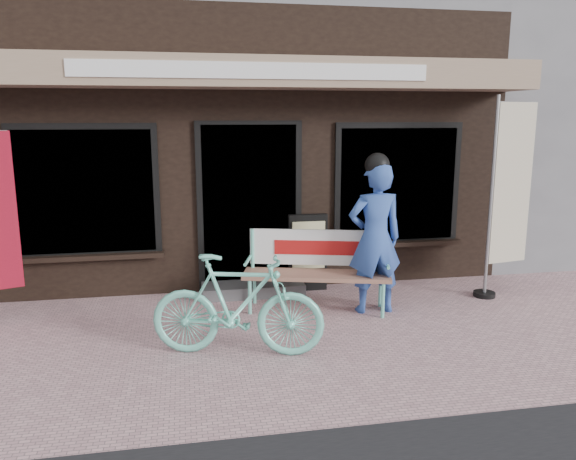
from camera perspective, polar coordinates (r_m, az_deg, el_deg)
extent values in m
plane|color=#C7989D|center=(5.66, -1.34, -11.99)|extent=(70.00, 70.00, 0.00)
cube|color=black|center=(10.17, -5.98, 8.90)|extent=(7.00, 6.00, 3.60)
cube|color=gray|center=(6.84, -3.76, 15.62)|extent=(7.00, 0.80, 0.35)
cube|color=white|center=(6.44, -3.31, 15.89)|extent=(4.00, 0.02, 0.18)
cube|color=black|center=(7.25, -3.90, 2.31)|extent=(1.20, 0.06, 2.10)
cube|color=black|center=(7.24, -3.89, 2.29)|extent=(1.35, 0.04, 2.20)
cube|color=black|center=(7.26, -19.84, 3.66)|extent=(1.60, 0.06, 1.50)
cube|color=black|center=(7.70, 11.07, 4.54)|extent=(1.60, 0.06, 1.50)
cube|color=black|center=(7.25, -19.85, 3.65)|extent=(1.75, 0.04, 1.65)
cube|color=black|center=(7.69, 11.09, 4.53)|extent=(1.75, 0.04, 1.65)
cube|color=black|center=(7.35, -19.48, -2.59)|extent=(1.80, 0.18, 0.06)
cube|color=black|center=(7.78, 11.00, -1.37)|extent=(1.80, 0.18, 0.06)
cube|color=#59595B|center=(7.26, -3.58, -5.99)|extent=(1.30, 0.45, 0.15)
cylinder|color=#71DDC4|center=(6.54, -3.90, -6.83)|extent=(0.05, 0.05, 0.40)
cylinder|color=#71DDC4|center=(6.90, -3.42, -5.84)|extent=(0.05, 0.05, 0.40)
cylinder|color=#71DDC4|center=(6.50, 9.62, -7.11)|extent=(0.05, 0.05, 0.40)
cylinder|color=#71DDC4|center=(6.86, 9.36, -6.09)|extent=(0.05, 0.05, 0.40)
cube|color=#9F6B57|center=(6.59, 2.91, -4.61)|extent=(1.77, 0.87, 0.05)
cylinder|color=#71DDC4|center=(6.78, -3.63, -2.07)|extent=(0.05, 0.05, 0.52)
cylinder|color=#71DDC4|center=(6.74, 9.65, -2.30)|extent=(0.05, 0.05, 0.52)
cube|color=white|center=(6.72, 3.00, -1.77)|extent=(1.57, 0.47, 0.43)
cube|color=#B21414|center=(6.70, 2.99, -1.81)|extent=(1.00, 0.28, 0.17)
cylinder|color=#71DDC4|center=(6.62, -4.11, -3.09)|extent=(0.15, 0.41, 0.04)
cylinder|color=#71DDC4|center=(6.57, 10.01, -3.35)|extent=(0.15, 0.41, 0.04)
imported|color=#3051A5|center=(6.52, 8.82, -0.87)|extent=(0.64, 0.43, 1.75)
sphere|color=black|center=(6.40, 9.06, 6.51)|extent=(0.29, 0.29, 0.28)
imported|color=#71DDC4|center=(5.39, -5.15, -7.62)|extent=(1.72, 0.87, 0.99)
cylinder|color=gray|center=(7.35, 19.94, 2.98)|extent=(0.05, 0.05, 2.51)
cylinder|color=gray|center=(7.47, 22.25, 11.90)|extent=(0.57, 0.13, 0.03)
cube|color=beige|center=(7.53, 21.80, 4.35)|extent=(0.57, 0.14, 1.99)
cylinder|color=black|center=(7.62, 19.30, -6.16)|extent=(0.32, 0.32, 0.06)
cube|color=black|center=(7.33, 2.00, -2.31)|extent=(0.51, 0.09, 1.01)
cube|color=beige|center=(7.25, 2.10, -1.55)|extent=(0.43, 0.02, 0.62)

